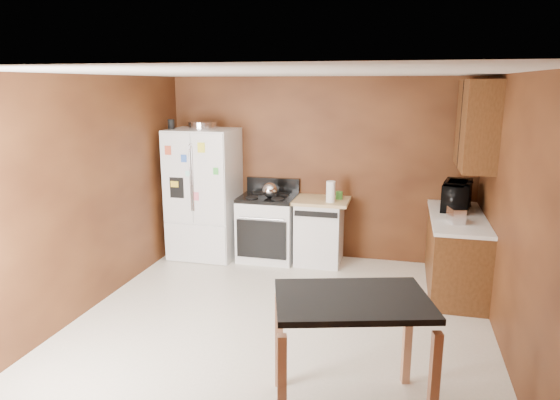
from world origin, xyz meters
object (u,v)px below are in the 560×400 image
at_px(gas_range, 268,227).
at_px(dishwasher, 319,230).
at_px(roasting_pan, 203,125).
at_px(microwave, 457,197).
at_px(toaster, 456,215).
at_px(paper_towel, 331,192).
at_px(island, 352,316).
at_px(kettle, 270,190).
at_px(pen_cup, 171,124).
at_px(green_canister, 339,195).
at_px(refrigerator, 204,194).

distance_m(gas_range, dishwasher, 0.72).
xyz_separation_m(roasting_pan, microwave, (3.34, -0.12, -0.79)).
distance_m(roasting_pan, toaster, 3.48).
height_order(paper_towel, island, paper_towel).
bearing_deg(dishwasher, kettle, -170.19).
relative_size(pen_cup, microwave, 0.23).
xyz_separation_m(pen_cup, island, (2.78, -2.90, -1.11)).
relative_size(roasting_pan, kettle, 1.88).
height_order(paper_towel, toaster, paper_towel).
xyz_separation_m(kettle, toaster, (2.32, -0.70, -0.02)).
relative_size(pen_cup, dishwasher, 0.15).
distance_m(pen_cup, toaster, 3.84).
bearing_deg(dishwasher, microwave, -5.89).
bearing_deg(kettle, dishwasher, 9.81).
height_order(paper_towel, green_canister, paper_towel).
distance_m(refrigerator, dishwasher, 1.69).
distance_m(green_canister, refrigerator, 1.88).
xyz_separation_m(kettle, refrigerator, (-0.96, 0.03, -0.10)).
relative_size(dishwasher, island, 0.71).
xyz_separation_m(gas_range, island, (1.47, -3.07, 0.29)).
bearing_deg(gas_range, paper_towel, -6.28).
xyz_separation_m(pen_cup, toaster, (3.68, -0.61, -0.88)).
distance_m(pen_cup, kettle, 1.61).
distance_m(roasting_pan, dishwasher, 2.14).
height_order(pen_cup, gas_range, pen_cup).
distance_m(roasting_pan, refrigerator, 0.95).
bearing_deg(dishwasher, gas_range, -178.06).
relative_size(roasting_pan, paper_towel, 1.41).
height_order(green_canister, gas_range, gas_range).
height_order(gas_range, island, gas_range).
distance_m(microwave, island, 3.09).
bearing_deg(refrigerator, gas_range, 3.81).
height_order(toaster, gas_range, gas_range).
xyz_separation_m(pen_cup, gas_range, (1.30, 0.17, -1.40)).
bearing_deg(toaster, paper_towel, 140.88).
relative_size(toaster, microwave, 0.41).
bearing_deg(green_canister, gas_range, -174.00).
bearing_deg(paper_towel, gas_range, 173.72).
xyz_separation_m(green_canister, island, (0.51, -3.17, -0.19)).
bearing_deg(roasting_pan, microwave, -2.04).
height_order(kettle, green_canister, kettle).
height_order(roasting_pan, toaster, roasting_pan).
height_order(paper_towel, gas_range, paper_towel).
height_order(green_canister, toaster, toaster).
distance_m(paper_towel, toaster, 1.65).
height_order(microwave, refrigerator, refrigerator).
xyz_separation_m(kettle, gas_range, (-0.05, 0.09, -0.54)).
bearing_deg(kettle, island, -64.55).
height_order(pen_cup, island, pen_cup).
relative_size(roasting_pan, refrigerator, 0.22).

